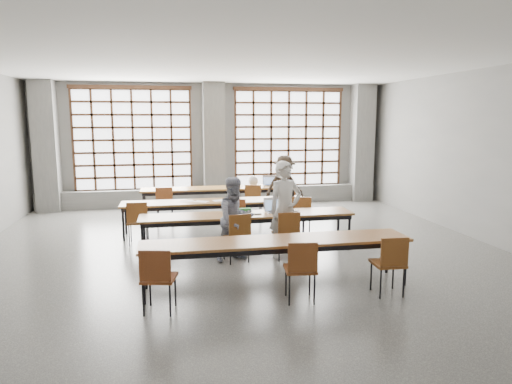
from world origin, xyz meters
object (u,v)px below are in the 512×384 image
(student_back, at_px, (284,186))
(green_box, at_px, (244,211))
(desk_row_d, at_px, (277,244))
(laptop_back, at_px, (270,183))
(desk_row_c, at_px, (248,217))
(chair_mid_left, at_px, (138,219))
(backpack, at_px, (286,189))
(phone, at_px, (258,214))
(mouse, at_px, (297,211))
(red_pouch, at_px, (159,274))
(chair_near_left, at_px, (158,274))
(plastic_bag, at_px, (253,181))
(chair_near_mid, at_px, (301,265))
(chair_back_mid, at_px, (253,198))
(desk_row_b, at_px, (215,204))
(chair_back_right, at_px, (286,197))
(chair_mid_right, at_px, (302,212))
(chair_near_right, at_px, (390,259))
(desk_row_a, at_px, (220,190))
(chair_front_left, at_px, (238,232))
(chair_front_right, at_px, (287,230))
(student_male, at_px, (285,210))
(student_female, at_px, (236,219))
(chair_mid_centre, at_px, (237,215))
(laptop_front, at_px, (274,208))

(student_back, distance_m, green_box, 3.19)
(desk_row_d, xyz_separation_m, laptop_back, (1.09, 5.42, 0.13))
(desk_row_c, xyz_separation_m, chair_mid_left, (-2.06, 0.85, -0.13))
(backpack, bearing_deg, phone, -140.86)
(mouse, xyz_separation_m, red_pouch, (-2.54, -2.45, -0.25))
(chair_near_left, relative_size, plastic_bag, 3.08)
(green_box, xyz_separation_m, backpack, (1.19, 1.45, 0.15))
(plastic_bag, bearing_deg, laptop_back, 7.49)
(chair_near_mid, bearing_deg, chair_back_mid, 86.52)
(desk_row_b, height_order, mouse, mouse)
(green_box, bearing_deg, chair_back_right, 60.52)
(chair_back_mid, relative_size, chair_mid_left, 1.00)
(chair_mid_right, bearing_deg, student_back, 86.26)
(desk_row_b, relative_size, red_pouch, 20.00)
(mouse, distance_m, backpack, 1.58)
(chair_near_right, bearing_deg, mouse, 104.56)
(desk_row_a, xyz_separation_m, red_pouch, (-1.44, -5.86, -0.16))
(chair_front_left, bearing_deg, desk_row_d, -73.05)
(chair_near_left, xyz_separation_m, red_pouch, (0.02, 0.08, -0.04))
(chair_back_right, xyz_separation_m, backpack, (-0.33, -1.23, 0.39))
(chair_back_mid, distance_m, chair_back_right, 0.84)
(chair_back_mid, height_order, chair_front_left, same)
(laptop_back, relative_size, red_pouch, 1.90)
(chair_mid_right, bearing_deg, plastic_bag, 102.37)
(chair_mid_left, bearing_deg, chair_near_left, -82.33)
(plastic_bag, bearing_deg, desk_row_a, -176.82)
(desk_row_d, relative_size, chair_back_right, 4.55)
(chair_front_right, xyz_separation_m, backpack, (0.53, 2.16, 0.39))
(desk_row_d, relative_size, student_male, 2.27)
(student_back, bearing_deg, chair_mid_right, -102.07)
(chair_front_left, distance_m, red_pouch, 2.26)
(student_female, distance_m, student_back, 3.82)
(chair_mid_centre, height_order, plastic_bag, plastic_bag)
(laptop_back, bearing_deg, chair_mid_left, -140.96)
(chair_near_right, bearing_deg, chair_front_right, 117.59)
(chair_front_right, bearing_deg, laptop_back, 81.77)
(desk_row_d, height_order, laptop_back, laptop_back)
(chair_mid_centre, bearing_deg, laptop_front, -50.29)
(chair_near_mid, distance_m, laptop_front, 2.68)
(chair_near_right, height_order, laptop_back, laptop_back)
(chair_back_right, relative_size, red_pouch, 4.40)
(chair_mid_centre, relative_size, student_back, 0.56)
(chair_near_mid, bearing_deg, chair_near_right, -0.02)
(chair_mid_left, xyz_separation_m, backpack, (3.20, 0.68, 0.39))
(student_female, height_order, mouse, student_female)
(student_back, height_order, green_box, student_back)
(chair_near_right, bearing_deg, laptop_front, 111.90)
(desk_row_a, xyz_separation_m, student_male, (0.75, -3.89, 0.21))
(desk_row_d, xyz_separation_m, chair_mid_centre, (-0.19, 2.78, -0.13))
(mouse, relative_size, backpack, 0.24)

